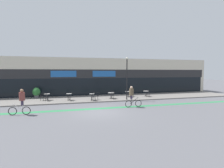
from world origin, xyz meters
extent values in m
plane|color=#5B5B60|center=(0.00, 0.00, 0.00)|extent=(120.00, 120.00, 0.00)
cube|color=slate|center=(0.00, 7.25, 0.06)|extent=(40.00, 5.50, 0.12)
cube|color=beige|center=(0.00, 12.00, 2.67)|extent=(40.00, 4.00, 5.34)
cube|color=black|center=(0.00, 10.03, 1.32)|extent=(38.80, 0.10, 2.40)
cube|color=#232326|center=(0.00, 10.05, 3.12)|extent=(39.20, 0.14, 1.20)
cube|color=#1E56A3|center=(-2.78, 9.98, 3.12)|extent=(3.33, 0.08, 0.84)
cube|color=#1E56A3|center=(2.78, 9.98, 3.12)|extent=(3.33, 0.08, 0.84)
cube|color=#2D844C|center=(0.00, 1.40, 0.00)|extent=(36.00, 0.70, 0.01)
cylinder|color=black|center=(-4.67, 6.96, 0.13)|extent=(0.36, 0.36, 0.02)
cylinder|color=black|center=(-4.67, 6.96, 0.48)|extent=(0.07, 0.07, 0.72)
cylinder|color=#ADA8A3|center=(-4.67, 6.96, 0.85)|extent=(0.66, 0.66, 0.02)
cylinder|color=black|center=(-2.23, 6.38, 0.13)|extent=(0.35, 0.35, 0.02)
cylinder|color=black|center=(-2.23, 6.38, 0.49)|extent=(0.07, 0.07, 0.73)
cylinder|color=#ADA8A3|center=(-2.23, 6.38, 0.86)|extent=(0.64, 0.64, 0.02)
cylinder|color=black|center=(0.33, 5.69, 0.13)|extent=(0.34, 0.34, 0.02)
cylinder|color=black|center=(0.33, 5.69, 0.48)|extent=(0.07, 0.07, 0.72)
cylinder|color=#ADA8A3|center=(0.33, 5.69, 0.85)|extent=(0.62, 0.62, 0.02)
cylinder|color=black|center=(2.81, 6.36, 0.13)|extent=(0.43, 0.43, 0.02)
cylinder|color=black|center=(2.81, 6.36, 0.46)|extent=(0.07, 0.07, 0.68)
cylinder|color=#ADA8A3|center=(2.81, 6.36, 0.81)|extent=(0.79, 0.79, 0.02)
cylinder|color=black|center=(5.36, 7.18, 0.13)|extent=(0.40, 0.40, 0.02)
cylinder|color=black|center=(5.36, 7.18, 0.46)|extent=(0.07, 0.07, 0.69)
cylinder|color=#ADA8A3|center=(5.36, 7.18, 0.82)|extent=(0.72, 0.72, 0.02)
cylinder|color=black|center=(7.84, 7.00, 0.13)|extent=(0.41, 0.41, 0.02)
cylinder|color=black|center=(7.84, 7.00, 0.46)|extent=(0.07, 0.07, 0.68)
cylinder|color=#ADA8A3|center=(7.84, 7.00, 0.81)|extent=(0.74, 0.74, 0.02)
cylinder|color=black|center=(-4.67, 6.41, 0.56)|extent=(0.45, 0.45, 0.03)
cylinder|color=black|center=(-4.79, 6.57, 0.33)|extent=(0.03, 0.03, 0.42)
cylinder|color=black|center=(-4.52, 6.53, 0.33)|extent=(0.03, 0.03, 0.42)
cylinder|color=black|center=(-4.83, 6.29, 0.33)|extent=(0.03, 0.03, 0.42)
cylinder|color=black|center=(-4.55, 6.25, 0.33)|extent=(0.03, 0.03, 0.42)
torus|color=black|center=(-4.70, 6.24, 0.82)|extent=(0.08, 0.41, 0.41)
cylinder|color=black|center=(-4.87, 6.27, 0.68)|extent=(0.03, 0.03, 0.23)
cylinder|color=black|center=(-4.53, 6.22, 0.68)|extent=(0.03, 0.03, 0.23)
cylinder|color=black|center=(-5.22, 6.96, 0.56)|extent=(0.43, 0.43, 0.03)
cylinder|color=black|center=(-5.09, 7.11, 0.33)|extent=(0.03, 0.03, 0.42)
cylinder|color=black|center=(-5.07, 6.83, 0.33)|extent=(0.03, 0.03, 0.42)
cylinder|color=black|center=(-5.37, 7.09, 0.33)|extent=(0.03, 0.03, 0.42)
cylinder|color=black|center=(-5.35, 6.81, 0.33)|extent=(0.03, 0.03, 0.42)
torus|color=black|center=(-5.39, 6.95, 0.82)|extent=(0.41, 0.06, 0.41)
cylinder|color=black|center=(-5.40, 7.12, 0.68)|extent=(0.03, 0.03, 0.23)
cylinder|color=black|center=(-5.38, 6.78, 0.68)|extent=(0.03, 0.03, 0.23)
cylinder|color=black|center=(-2.23, 5.83, 0.56)|extent=(0.41, 0.41, 0.03)
cylinder|color=black|center=(-2.37, 5.97, 0.33)|extent=(0.03, 0.03, 0.42)
cylinder|color=black|center=(-2.09, 5.96, 0.33)|extent=(0.03, 0.03, 0.42)
cylinder|color=black|center=(-2.38, 5.69, 0.33)|extent=(0.03, 0.03, 0.42)
cylinder|color=black|center=(-2.10, 5.68, 0.33)|extent=(0.03, 0.03, 0.42)
torus|color=black|center=(-2.24, 5.66, 0.82)|extent=(0.04, 0.41, 0.41)
cylinder|color=black|center=(-2.41, 5.66, 0.68)|extent=(0.03, 0.03, 0.23)
cylinder|color=black|center=(-2.07, 5.65, 0.68)|extent=(0.03, 0.03, 0.23)
cylinder|color=black|center=(0.33, 5.14, 0.56)|extent=(0.45, 0.45, 0.03)
cylinder|color=black|center=(0.21, 5.30, 0.33)|extent=(0.03, 0.03, 0.42)
cylinder|color=black|center=(0.49, 5.26, 0.33)|extent=(0.03, 0.03, 0.42)
cylinder|color=black|center=(0.18, 5.02, 0.33)|extent=(0.03, 0.03, 0.42)
cylinder|color=black|center=(0.46, 4.98, 0.33)|extent=(0.03, 0.03, 0.42)
torus|color=black|center=(0.31, 4.97, 0.82)|extent=(0.08, 0.41, 0.41)
cylinder|color=black|center=(0.14, 4.99, 0.68)|extent=(0.03, 0.03, 0.23)
cylinder|color=black|center=(0.48, 4.95, 0.68)|extent=(0.03, 0.03, 0.23)
cylinder|color=black|center=(0.88, 5.69, 0.56)|extent=(0.45, 0.45, 0.03)
cylinder|color=black|center=(0.73, 5.57, 0.33)|extent=(0.03, 0.03, 0.42)
cylinder|color=black|center=(0.76, 5.85, 0.33)|extent=(0.03, 0.03, 0.42)
cylinder|color=black|center=(1.00, 5.53, 0.33)|extent=(0.03, 0.03, 0.42)
cylinder|color=black|center=(1.04, 5.81, 0.33)|extent=(0.03, 0.03, 0.42)
torus|color=black|center=(1.05, 5.67, 0.82)|extent=(0.41, 0.09, 0.41)
cylinder|color=black|center=(1.03, 5.50, 0.68)|extent=(0.03, 0.03, 0.23)
cylinder|color=black|center=(1.08, 5.84, 0.68)|extent=(0.03, 0.03, 0.23)
cylinder|color=black|center=(2.81, 5.81, 0.56)|extent=(0.43, 0.43, 0.03)
cylinder|color=black|center=(2.66, 5.94, 0.33)|extent=(0.03, 0.03, 0.42)
cylinder|color=black|center=(2.93, 5.96, 0.33)|extent=(0.03, 0.03, 0.42)
cylinder|color=black|center=(2.68, 5.66, 0.33)|extent=(0.03, 0.03, 0.42)
cylinder|color=black|center=(2.96, 5.68, 0.33)|extent=(0.03, 0.03, 0.42)
torus|color=black|center=(2.82, 5.64, 0.82)|extent=(0.07, 0.41, 0.41)
cylinder|color=black|center=(2.65, 5.63, 0.68)|extent=(0.03, 0.03, 0.23)
cylinder|color=black|center=(2.99, 5.66, 0.68)|extent=(0.03, 0.03, 0.23)
cylinder|color=black|center=(5.36, 6.63, 0.56)|extent=(0.42, 0.42, 0.03)
cylinder|color=black|center=(5.23, 6.78, 0.33)|extent=(0.03, 0.03, 0.42)
cylinder|color=black|center=(5.51, 6.77, 0.33)|extent=(0.03, 0.03, 0.42)
cylinder|color=black|center=(5.21, 6.50, 0.33)|extent=(0.03, 0.03, 0.42)
cylinder|color=black|center=(5.49, 6.49, 0.33)|extent=(0.03, 0.03, 0.42)
torus|color=black|center=(5.35, 6.47, 0.82)|extent=(0.05, 0.41, 0.41)
cylinder|color=black|center=(5.18, 6.47, 0.68)|extent=(0.03, 0.03, 0.23)
cylinder|color=black|center=(5.52, 6.46, 0.68)|extent=(0.03, 0.03, 0.23)
cylinder|color=black|center=(5.91, 7.18, 0.56)|extent=(0.45, 0.45, 0.03)
cylinder|color=black|center=(5.79, 7.03, 0.33)|extent=(0.03, 0.03, 0.42)
cylinder|color=black|center=(5.75, 7.30, 0.33)|extent=(0.03, 0.03, 0.42)
cylinder|color=black|center=(6.07, 7.07, 0.33)|extent=(0.03, 0.03, 0.42)
cylinder|color=black|center=(6.03, 7.34, 0.33)|extent=(0.03, 0.03, 0.42)
torus|color=black|center=(6.08, 7.21, 0.82)|extent=(0.41, 0.09, 0.41)
cylinder|color=black|center=(6.10, 7.04, 0.68)|extent=(0.03, 0.03, 0.23)
cylinder|color=black|center=(6.05, 7.38, 0.68)|extent=(0.03, 0.03, 0.23)
cylinder|color=black|center=(7.84, 6.45, 0.56)|extent=(0.41, 0.41, 0.03)
cylinder|color=black|center=(7.71, 6.59, 0.33)|extent=(0.03, 0.03, 0.42)
cylinder|color=black|center=(7.99, 6.58, 0.33)|extent=(0.03, 0.03, 0.42)
cylinder|color=black|center=(7.70, 6.31, 0.33)|extent=(0.03, 0.03, 0.42)
cylinder|color=black|center=(7.98, 6.30, 0.33)|extent=(0.03, 0.03, 0.42)
torus|color=black|center=(7.84, 6.28, 0.82)|extent=(0.04, 0.41, 0.41)
cylinder|color=black|center=(7.67, 6.28, 0.68)|extent=(0.03, 0.03, 0.23)
cylinder|color=black|center=(8.01, 6.27, 0.68)|extent=(0.03, 0.03, 0.23)
cylinder|color=#4C4C51|center=(-6.09, 8.96, 0.32)|extent=(0.57, 0.57, 0.40)
ellipsoid|color=#28662D|center=(-6.09, 8.96, 0.91)|extent=(0.91, 0.91, 1.09)
cylinder|color=black|center=(4.36, 4.97, 2.50)|extent=(0.12, 0.12, 4.76)
sphere|color=beige|center=(4.36, 4.97, 4.96)|extent=(0.26, 0.26, 0.26)
torus|color=black|center=(4.18, 1.23, 0.33)|extent=(0.66, 0.06, 0.66)
torus|color=black|center=(3.16, 1.23, 0.33)|extent=(0.66, 0.06, 0.66)
cylinder|color=black|center=(3.72, 1.23, 0.61)|extent=(0.79, 0.05, 0.59)
cylinder|color=black|center=(3.45, 1.23, 0.56)|extent=(0.04, 0.04, 0.46)
cylinder|color=black|center=(4.13, 1.23, 0.88)|extent=(0.03, 0.48, 0.03)
cylinder|color=#382D47|center=(3.45, 1.31, 0.96)|extent=(0.15, 0.15, 0.36)
cylinder|color=#382D47|center=(3.45, 1.15, 0.96)|extent=(0.15, 0.15, 0.36)
cylinder|color=brown|center=(3.45, 1.23, 1.47)|extent=(0.42, 0.42, 0.65)
sphere|color=beige|center=(3.45, 1.23, 1.91)|extent=(0.24, 0.24, 0.24)
torus|color=black|center=(-6.68, 0.73, 0.32)|extent=(0.65, 0.10, 0.65)
torus|color=black|center=(-5.68, 0.66, 0.32)|extent=(0.65, 0.10, 0.65)
cylinder|color=silver|center=(-6.23, 0.70, 0.60)|extent=(0.78, 0.10, 0.59)
cylinder|color=silver|center=(-5.96, 0.68, 0.55)|extent=(0.04, 0.04, 0.45)
cylinder|color=silver|center=(-6.63, 0.73, 0.87)|extent=(0.06, 0.48, 0.03)
cylinder|color=#382D47|center=(-5.97, 0.60, 0.96)|extent=(0.16, 0.16, 0.36)
cylinder|color=#382D47|center=(-5.95, 0.76, 0.96)|extent=(0.16, 0.16, 0.36)
cylinder|color=brown|center=(-5.96, 0.68, 1.47)|extent=(0.46, 0.46, 0.66)
sphere|color=#9E7051|center=(-5.96, 0.68, 1.93)|extent=(0.25, 0.25, 0.25)
camera|label=1|loc=(-2.76, -14.28, 3.39)|focal=28.00mm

